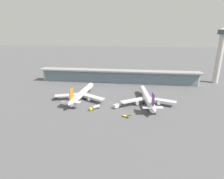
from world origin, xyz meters
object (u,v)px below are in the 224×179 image
(safety_cone_bravo, at_px, (89,108))
(airliner_left_stand, at_px, (82,94))
(control_tower, at_px, (220,51))
(service_truck_under_wing_yellow, at_px, (95,107))
(service_truck_by_tail_yellow, at_px, (126,116))
(service_truck_near_nose_white, at_px, (117,106))
(safety_cone_charlie, at_px, (93,109))
(service_truck_on_taxiway_blue, at_px, (57,97))
(safety_cone_alpha, at_px, (99,111))
(airliner_centre_stand, at_px, (147,98))
(service_truck_mid_apron_blue, at_px, (150,110))

(safety_cone_bravo, bearing_deg, airliner_left_stand, 121.07)
(control_tower, relative_size, safety_cone_bravo, 95.24)
(service_truck_under_wing_yellow, relative_size, service_truck_by_tail_yellow, 1.17)
(service_truck_near_nose_white, height_order, service_truck_under_wing_yellow, service_truck_near_nose_white)
(safety_cone_charlie, bearing_deg, safety_cone_bravo, 147.08)
(service_truck_on_taxiway_blue, height_order, safety_cone_charlie, service_truck_on_taxiway_blue)
(service_truck_under_wing_yellow, bearing_deg, service_truck_near_nose_white, 16.63)
(safety_cone_alpha, height_order, safety_cone_bravo, same)
(airliner_centre_stand, xyz_separation_m, safety_cone_charlie, (-41.45, -18.56, -4.68))
(service_truck_near_nose_white, xyz_separation_m, service_truck_under_wing_yellow, (-16.54, -4.94, 0.02))
(airliner_left_stand, height_order, safety_cone_charlie, airliner_left_stand)
(service_truck_under_wing_yellow, relative_size, service_truck_mid_apron_blue, 1.15)
(service_truck_on_taxiway_blue, bearing_deg, airliner_left_stand, 1.70)
(service_truck_by_tail_yellow, bearing_deg, safety_cone_charlie, 159.55)
(service_truck_by_tail_yellow, bearing_deg, safety_cone_alpha, 160.63)
(service_truck_on_taxiway_blue, height_order, safety_cone_bravo, service_truck_on_taxiway_blue)
(service_truck_on_taxiway_blue, height_order, safety_cone_alpha, service_truck_on_taxiway_blue)
(service_truck_near_nose_white, bearing_deg, airliner_centre_stand, 28.36)
(service_truck_on_taxiway_blue, bearing_deg, safety_cone_alpha, -28.03)
(service_truck_by_tail_yellow, bearing_deg, service_truck_near_nose_white, 118.26)
(service_truck_mid_apron_blue, bearing_deg, safety_cone_charlie, -175.48)
(service_truck_by_tail_yellow, relative_size, safety_cone_alpha, 9.58)
(service_truck_under_wing_yellow, relative_size, safety_cone_charlie, 11.23)
(airliner_left_stand, relative_size, airliner_centre_stand, 1.00)
(safety_cone_alpha, distance_m, safety_cone_bravo, 10.62)
(service_truck_mid_apron_blue, distance_m, control_tower, 126.49)
(service_truck_by_tail_yellow, bearing_deg, airliner_left_stand, 142.94)
(service_truck_near_nose_white, height_order, safety_cone_bravo, service_truck_near_nose_white)
(service_truck_on_taxiway_blue, distance_m, safety_cone_bravo, 39.01)
(service_truck_mid_apron_blue, xyz_separation_m, service_truck_on_taxiway_blue, (-81.48, 17.44, 0.00))
(service_truck_mid_apron_blue, height_order, safety_cone_bravo, service_truck_mid_apron_blue)
(airliner_left_stand, bearing_deg, service_truck_by_tail_yellow, -37.06)
(control_tower, bearing_deg, airliner_centre_stand, -137.29)
(airliner_centre_stand, relative_size, safety_cone_alpha, 85.03)
(airliner_left_stand, xyz_separation_m, safety_cone_charlie, (15.36, -21.53, -4.68))
(airliner_left_stand, relative_size, service_truck_by_tail_yellow, 8.89)
(control_tower, bearing_deg, service_truck_on_taxiway_blue, -155.58)
(control_tower, height_order, safety_cone_alpha, control_tower)
(service_truck_mid_apron_blue, relative_size, safety_cone_alpha, 9.74)
(airliner_centre_stand, bearing_deg, safety_cone_charlie, -155.88)
(airliner_left_stand, height_order, service_truck_near_nose_white, airliner_left_stand)
(airliner_centre_stand, xyz_separation_m, service_truck_mid_apron_blue, (1.70, -15.15, -4.19))
(airliner_left_stand, bearing_deg, service_truck_on_taxiway_blue, -178.30)
(service_truck_under_wing_yellow, distance_m, service_truck_mid_apron_blue, 42.07)
(safety_cone_bravo, bearing_deg, service_truck_by_tail_yellow, -22.23)
(airliner_left_stand, xyz_separation_m, control_tower, (138.89, 72.81, 31.44))
(control_tower, relative_size, safety_cone_alpha, 95.24)
(service_truck_under_wing_yellow, height_order, service_truck_by_tail_yellow, service_truck_under_wing_yellow)
(safety_cone_charlie, bearing_deg, service_truck_by_tail_yellow, -20.45)
(service_truck_near_nose_white, relative_size, control_tower, 0.11)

